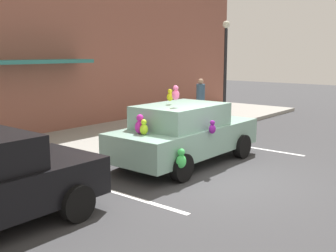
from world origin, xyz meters
The scene contains 9 objects.
ground_plane centered at (0.00, 0.00, 0.00)m, with size 60.00×60.00×0.00m, color #38383A.
sidewalk centered at (0.00, 5.00, 0.07)m, with size 24.00×4.00×0.15m, color gray.
storefront_building centered at (0.00, 7.14, 3.19)m, with size 24.00×1.25×6.40m.
parking_stripe_front centered at (3.47, 1.00, 0.00)m, with size 0.12×3.60×0.01m, color silver.
parking_stripe_rear centered at (-1.96, 1.00, 0.00)m, with size 0.12×3.60×0.01m, color silver.
plush_covered_car centered at (0.77, 1.35, 0.80)m, with size 4.35×2.10×2.06m.
teddy_bear_on_sidewalk centered at (3.97, 3.53, 0.44)m, with size 0.33×0.28×0.63m.
street_lamp_post centered at (6.22, 3.50, 2.52)m, with size 0.28×0.28×3.86m.
pedestrian_near_shopfront centered at (6.05, 4.51, 0.92)m, with size 0.35×0.35×1.66m.
Camera 1 is at (-7.53, -4.87, 2.82)m, focal length 44.05 mm.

